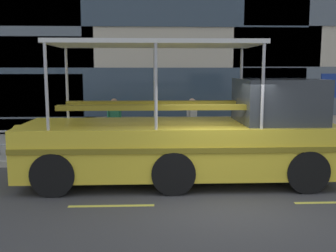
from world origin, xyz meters
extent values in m
plane|color=#3D3D3F|center=(0.00, 0.00, 0.00)|extent=(120.00, 120.00, 0.00)
cube|color=#99968E|center=(0.00, 5.60, 0.09)|extent=(32.00, 4.80, 0.18)
cube|color=#B2ADA3|center=(0.00, 3.11, 0.09)|extent=(32.00, 0.18, 0.18)
cube|color=#DBD64C|center=(-2.40, -0.38, 0.00)|extent=(1.80, 0.12, 0.01)
cube|color=#DBD64C|center=(2.40, -0.38, 0.00)|extent=(1.80, 0.12, 0.01)
cube|color=#2D3D4C|center=(-1.71, 8.37, 1.87)|extent=(13.67, 0.06, 2.06)
cube|color=#2D3D4C|center=(-1.71, 8.37, 5.62)|extent=(13.67, 0.06, 2.06)
cylinder|color=#9EA0A8|center=(-1.25, 3.45, 1.00)|extent=(11.22, 0.07, 0.07)
cylinder|color=#9EA0A8|center=(-1.25, 3.45, 0.59)|extent=(11.22, 0.06, 0.06)
cylinder|color=#9EA0A8|center=(-4.61, 3.45, 0.59)|extent=(0.09, 0.09, 0.82)
cylinder|color=#9EA0A8|center=(-2.37, 3.45, 0.59)|extent=(0.09, 0.09, 0.82)
cylinder|color=#9EA0A8|center=(-0.12, 3.45, 0.59)|extent=(0.09, 0.09, 0.82)
cylinder|color=#9EA0A8|center=(2.12, 3.45, 0.59)|extent=(0.09, 0.09, 0.82)
cylinder|color=#4C4F54|center=(4.11, 3.96, 1.43)|extent=(0.08, 0.08, 2.49)
cube|color=navy|center=(4.11, 3.91, 2.32)|extent=(0.60, 0.04, 0.76)
cube|color=white|center=(4.11, 3.89, 2.32)|extent=(0.24, 0.01, 0.36)
cube|color=yellow|center=(-0.86, 1.45, 0.89)|extent=(7.72, 2.42, 1.23)
cylinder|color=yellow|center=(-4.72, 1.45, 0.89)|extent=(0.39, 1.16, 1.16)
cube|color=olive|center=(-0.86, 0.22, 1.04)|extent=(7.72, 0.04, 0.12)
cube|color=#33383D|center=(1.65, 1.45, 2.05)|extent=(1.93, 2.03, 1.10)
cube|color=silver|center=(-1.44, 1.45, 3.45)|extent=(5.02, 2.23, 0.10)
cylinder|color=#B2B2B7|center=(0.95, 2.51, 2.45)|extent=(0.07, 0.07, 1.90)
cylinder|color=#B2B2B7|center=(0.95, 0.38, 2.45)|extent=(0.07, 0.07, 1.90)
cylinder|color=#B2B2B7|center=(-1.44, 2.51, 2.45)|extent=(0.07, 0.07, 1.90)
cylinder|color=#B2B2B7|center=(-1.44, 0.38, 2.45)|extent=(0.07, 0.07, 1.90)
cylinder|color=#B2B2B7|center=(-3.83, 2.51, 2.45)|extent=(0.07, 0.07, 1.90)
cylinder|color=#B2B2B7|center=(-3.83, 0.38, 2.45)|extent=(0.07, 0.07, 1.90)
cube|color=olive|center=(-1.44, 2.03, 1.95)|extent=(4.62, 0.28, 0.12)
cube|color=olive|center=(-1.44, 0.87, 1.95)|extent=(4.62, 0.28, 0.12)
cylinder|color=black|center=(2.03, 2.56, 0.50)|extent=(1.00, 0.28, 1.00)
cylinder|color=black|center=(2.03, 0.33, 0.50)|extent=(1.00, 0.28, 1.00)
cylinder|color=black|center=(-1.06, 2.56, 0.50)|extent=(1.00, 0.28, 1.00)
cylinder|color=black|center=(-1.06, 0.33, 0.50)|extent=(1.00, 0.28, 1.00)
cylinder|color=black|center=(-3.76, 2.56, 0.50)|extent=(1.00, 0.28, 1.00)
cylinder|color=black|center=(-3.76, 0.33, 0.50)|extent=(1.00, 0.28, 1.00)
cylinder|color=black|center=(2.89, 4.96, 0.61)|extent=(0.11, 0.11, 0.87)
cylinder|color=black|center=(2.84, 4.80, 0.61)|extent=(0.11, 0.11, 0.87)
cube|color=#236B47|center=(2.87, 4.88, 1.36)|extent=(0.27, 0.37, 0.62)
cylinder|color=#236B47|center=(2.93, 5.09, 1.33)|extent=(0.08, 0.08, 0.55)
cylinder|color=#236B47|center=(2.81, 4.68, 1.33)|extent=(0.08, 0.08, 0.55)
sphere|color=#936B4C|center=(2.87, 4.88, 1.81)|extent=(0.24, 0.24, 0.24)
cylinder|color=#1E2338|center=(-0.08, 5.06, 0.60)|extent=(0.11, 0.11, 0.83)
cylinder|color=#1E2338|center=(-0.21, 4.96, 0.60)|extent=(0.11, 0.11, 0.83)
cube|color=#B7B2A8|center=(-0.15, 5.01, 1.31)|extent=(0.36, 0.34, 0.59)
cylinder|color=#B7B2A8|center=(0.01, 5.14, 1.28)|extent=(0.07, 0.07, 0.53)
cylinder|color=#B7B2A8|center=(-0.30, 4.88, 1.28)|extent=(0.07, 0.07, 0.53)
sphere|color=tan|center=(-0.15, 5.01, 1.74)|extent=(0.23, 0.23, 0.23)
cylinder|color=#1E2338|center=(-2.87, 4.86, 0.60)|extent=(0.11, 0.11, 0.84)
cylinder|color=#1E2338|center=(-2.71, 4.91, 0.60)|extent=(0.11, 0.11, 0.84)
cube|color=#236B47|center=(-2.79, 4.89, 1.32)|extent=(0.35, 0.27, 0.59)
cylinder|color=#236B47|center=(-2.99, 4.83, 1.29)|extent=(0.07, 0.07, 0.54)
cylinder|color=#236B47|center=(-2.59, 4.94, 1.29)|extent=(0.07, 0.07, 0.54)
sphere|color=#936B4C|center=(-2.79, 4.89, 1.75)|extent=(0.23, 0.23, 0.23)
camera|label=1|loc=(-1.56, -8.30, 2.84)|focal=41.94mm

